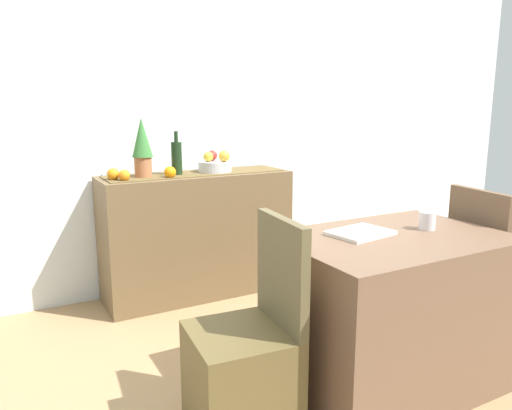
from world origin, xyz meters
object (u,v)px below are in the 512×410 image
at_px(sideboard_console, 198,235).
at_px(open_book, 360,233).
at_px(fruit_bowl, 215,167).
at_px(wine_bottle, 177,158).
at_px(coffee_cup, 427,221).
at_px(chair_by_corner, 494,300).
at_px(dining_table, 390,310).
at_px(chair_near_window, 245,373).
at_px(potted_plant, 142,146).

xyz_separation_m(sideboard_console, open_book, (0.24, -1.43, 0.31)).
relative_size(fruit_bowl, wine_bottle, 0.79).
bearing_deg(coffee_cup, open_book, 167.22).
relative_size(coffee_cup, chair_by_corner, 0.10).
bearing_deg(dining_table, wine_bottle, 108.48).
bearing_deg(chair_near_window, wine_bottle, 79.55).
xyz_separation_m(dining_table, chair_near_window, (-0.79, -0.00, -0.10)).
distance_m(fruit_bowl, dining_table, 1.63).
xyz_separation_m(dining_table, open_book, (-0.13, 0.09, 0.38)).
bearing_deg(potted_plant, sideboard_console, 0.00).
xyz_separation_m(chair_near_window, chair_by_corner, (1.57, 0.00, 0.00)).
bearing_deg(chair_near_window, dining_table, 0.12).
bearing_deg(chair_by_corner, coffee_cup, 179.04).
xyz_separation_m(potted_plant, chair_by_corner, (1.53, -1.52, -0.81)).
xyz_separation_m(fruit_bowl, wine_bottle, (-0.28, 0.00, 0.08)).
relative_size(fruit_bowl, chair_near_window, 0.26).
bearing_deg(potted_plant, chair_by_corner, -44.81).
height_order(sideboard_console, wine_bottle, wine_bottle).
bearing_deg(chair_near_window, potted_plant, 88.14).
distance_m(wine_bottle, dining_table, 1.71).
xyz_separation_m(potted_plant, dining_table, (0.74, -1.52, -0.71)).
bearing_deg(open_book, wine_bottle, 96.47).
bearing_deg(sideboard_console, chair_near_window, -105.37).
relative_size(sideboard_console, potted_plant, 3.39).
distance_m(fruit_bowl, potted_plant, 0.54).
bearing_deg(wine_bottle, potted_plant, 180.00).
height_order(chair_near_window, chair_by_corner, same).
distance_m(fruit_bowl, coffee_cup, 1.58).
bearing_deg(coffee_cup, dining_table, -177.07).
bearing_deg(potted_plant, open_book, -66.80).
bearing_deg(coffee_cup, chair_near_window, -179.26).
bearing_deg(coffee_cup, wine_bottle, 115.90).
relative_size(coffee_cup, chair_near_window, 0.10).
bearing_deg(dining_table, potted_plant, 115.93).
bearing_deg(fruit_bowl, chair_near_window, -110.22).
bearing_deg(wine_bottle, chair_near_window, -100.45).
relative_size(potted_plant, chair_by_corner, 0.43).
distance_m(sideboard_console, coffee_cup, 1.66).
xyz_separation_m(sideboard_console, potted_plant, (-0.37, 0.00, 0.64)).
bearing_deg(potted_plant, fruit_bowl, 0.00).
bearing_deg(wine_bottle, fruit_bowl, 0.00).
bearing_deg(dining_table, chair_near_window, -179.88).
relative_size(open_book, chair_near_window, 0.31).
bearing_deg(wine_bottle, chair_by_corner, -49.50).
bearing_deg(open_book, dining_table, -44.16).
relative_size(wine_bottle, potted_plant, 0.76).
distance_m(wine_bottle, coffee_cup, 1.69).
bearing_deg(chair_by_corner, chair_near_window, -179.87).
bearing_deg(chair_by_corner, fruit_bowl, 123.82).
height_order(open_book, chair_near_window, chair_near_window).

